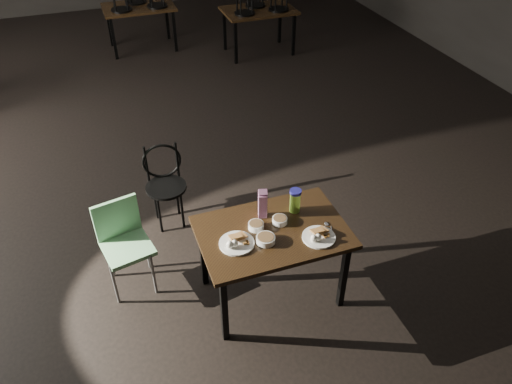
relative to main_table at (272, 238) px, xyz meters
name	(u,v)px	position (x,y,z in m)	size (l,w,h in m)	color
main_table	(272,238)	(0.00, 0.00, 0.00)	(1.20, 0.80, 0.75)	black
plate_left	(236,242)	(-0.32, -0.06, 0.10)	(0.28, 0.28, 0.09)	white
plate_right	(319,236)	(0.31, -0.21, 0.10)	(0.27, 0.27, 0.09)	white
bowl_near	(256,226)	(-0.12, 0.07, 0.11)	(0.13, 0.13, 0.05)	white
bowl_far	(280,220)	(0.09, 0.07, 0.11)	(0.12, 0.12, 0.05)	white
bowl_big	(266,239)	(-0.10, -0.11, 0.11)	(0.15, 0.15, 0.05)	white
juice_carton	(263,204)	(-0.01, 0.20, 0.21)	(0.09, 0.09, 0.28)	#8C196C
water_bottle	(295,200)	(0.26, 0.17, 0.19)	(0.13, 0.13, 0.21)	#89C73A
spoon	(327,225)	(0.44, -0.09, 0.08)	(0.05, 0.17, 0.01)	silver
bentwood_chair	(165,179)	(-0.64, 1.32, -0.16)	(0.41, 0.41, 0.86)	black
school_chair	(124,238)	(-1.15, 0.58, -0.16)	(0.46, 0.46, 0.85)	#7FC68B
bg_table_right	(259,8)	(1.77, 5.22, 0.11)	(1.20, 0.80, 1.48)	black
bg_table_far	(138,5)	(-0.11, 6.08, 0.11)	(1.20, 0.80, 1.48)	black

